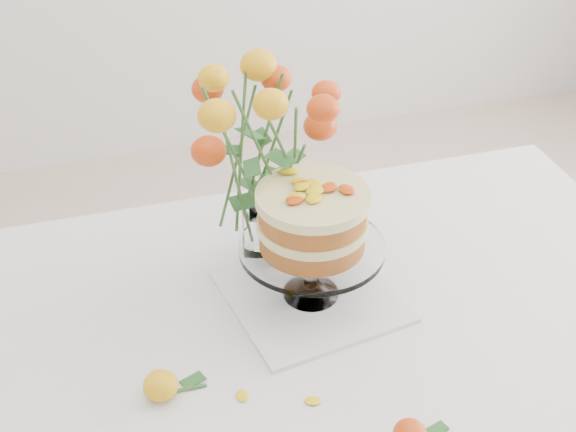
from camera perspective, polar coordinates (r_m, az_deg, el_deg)
name	(u,v)px	position (r m, az deg, el deg)	size (l,w,h in m)	color
table	(298,372)	(1.39, 0.73, -11.06)	(1.43, 0.93, 0.76)	tan
napkin	(311,296)	(1.41, 1.63, -5.70)	(0.28, 0.28, 0.01)	white
cake_stand	(312,225)	(1.32, 1.74, -0.65)	(0.25, 0.25, 0.22)	white
rose_vase	(264,140)	(1.36, -1.69, 5.44)	(0.37, 0.37, 0.43)	white
loose_rose_near	(161,386)	(1.25, -9.03, -11.82)	(0.10, 0.05, 0.05)	orange
stray_petal_a	(242,396)	(1.25, -3.27, -12.65)	(0.03, 0.02, 0.00)	yellow
stray_petal_b	(313,401)	(1.24, 1.80, -13.01)	(0.03, 0.02, 0.00)	yellow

